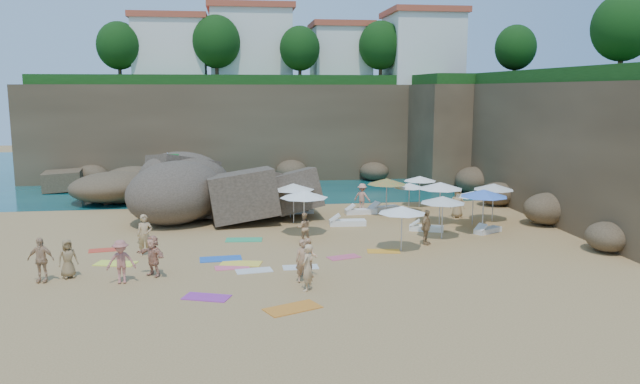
{
  "coord_description": "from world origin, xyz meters",
  "views": [
    {
      "loc": [
        -2.59,
        -30.68,
        7.59
      ],
      "look_at": [
        2.0,
        3.0,
        2.0
      ],
      "focal_mm": 35.0,
      "sensor_mm": 36.0,
      "label": 1
    }
  ],
  "objects": [
    {
      "name": "towel_9",
      "position": [
        2.22,
        -3.41,
        0.01
      ],
      "size": [
        1.61,
        1.14,
        0.03
      ],
      "primitive_type": "cube",
      "rotation": [
        0.0,
        0.0,
        0.31
      ],
      "color": "#D2516D",
      "rests_on": "ground"
    },
    {
      "name": "parasol_7",
      "position": [
        8.89,
        2.97,
        2.22
      ],
      "size": [
        2.56,
        2.56,
        2.42
      ],
      "color": "silver",
      "rests_on": "ground"
    },
    {
      "name": "rock_outcrop",
      "position": [
        -2.42,
        7.29,
        0.0
      ],
      "size": [
        10.51,
        9.27,
        3.49
      ],
      "primitive_type": null,
      "rotation": [
        0.0,
        0.0,
        0.37
      ],
      "color": "brown",
      "rests_on": "ground"
    },
    {
      "name": "cliff_right",
      "position": [
        19.0,
        8.0,
        4.0
      ],
      "size": [
        8.0,
        30.0,
        8.0
      ],
      "primitive_type": "cube",
      "color": "brown",
      "rests_on": "ground"
    },
    {
      "name": "parasol_1",
      "position": [
        9.3,
        8.3,
        1.86
      ],
      "size": [
        2.14,
        2.14,
        2.03
      ],
      "color": "silver",
      "rests_on": "ground"
    },
    {
      "name": "person_lie_0",
      "position": [
        -7.16,
        -6.06,
        0.23
      ],
      "size": [
        1.32,
        1.86,
        0.46
      ],
      "primitive_type": "imported",
      "rotation": [
        0.0,
        0.0,
        0.12
      ],
      "color": "#B36759",
      "rests_on": "ground"
    },
    {
      "name": "parasol_6",
      "position": [
        6.47,
        5.83,
        2.09
      ],
      "size": [
        2.41,
        2.41,
        2.28
      ],
      "color": "silver",
      "rests_on": "ground"
    },
    {
      "name": "person_stand_3",
      "position": [
        6.68,
        -1.57,
        0.87
      ],
      "size": [
        0.99,
        1.06,
        1.75
      ],
      "primitive_type": "imported",
      "rotation": [
        0.0,
        0.0,
        0.87
      ],
      "color": "#A47F52",
      "rests_on": "ground"
    },
    {
      "name": "towel_6",
      "position": [
        -3.77,
        -8.24,
        0.02
      ],
      "size": [
        1.89,
        1.38,
        0.03
      ],
      "primitive_type": "cube",
      "rotation": [
        0.0,
        0.0,
        -0.35
      ],
      "color": "purple",
      "rests_on": "ground"
    },
    {
      "name": "towel_2",
      "position": [
        -0.72,
        -9.84,
        0.02
      ],
      "size": [
        2.18,
        1.69,
        0.03
      ],
      "primitive_type": "cube",
      "rotation": [
        0.0,
        0.0,
        0.42
      ],
      "color": "orange",
      "rests_on": "ground"
    },
    {
      "name": "seawater",
      "position": [
        0.0,
        30.0,
        0.0
      ],
      "size": [
        120.0,
        120.0,
        0.0
      ],
      "primitive_type": "plane",
      "color": "#0C4751",
      "rests_on": "ground"
    },
    {
      "name": "parasol_4",
      "position": [
        10.62,
        2.36,
        1.8
      ],
      "size": [
        2.08,
        2.08,
        1.96
      ],
      "color": "silver",
      "rests_on": "ground"
    },
    {
      "name": "person_stand_0",
      "position": [
        -6.82,
        -1.86,
        0.97
      ],
      "size": [
        0.76,
        0.55,
        1.94
      ],
      "primitive_type": "imported",
      "rotation": [
        0.0,
        0.0,
        0.13
      ],
      "color": "tan",
      "rests_on": "ground"
    },
    {
      "name": "towel_12",
      "position": [
        -2.46,
        -3.84,
        0.02
      ],
      "size": [
        1.93,
        1.26,
        0.03
      ],
      "primitive_type": "cube",
      "rotation": [
        0.0,
        0.0,
        -0.22
      ],
      "color": "yellow",
      "rests_on": "ground"
    },
    {
      "name": "parasol_11",
      "position": [
        5.15,
        -2.58,
        1.99
      ],
      "size": [
        2.29,
        2.29,
        2.17
      ],
      "color": "silver",
      "rests_on": "ground"
    },
    {
      "name": "towel_8",
      "position": [
        -3.36,
        -2.96,
        0.02
      ],
      "size": [
        1.94,
        1.07,
        0.03
      ],
      "primitive_type": "cube",
      "rotation": [
        0.0,
        0.0,
        0.08
      ],
      "color": "blue",
      "rests_on": "ground"
    },
    {
      "name": "parasol_0",
      "position": [
        0.6,
        5.87,
        1.82
      ],
      "size": [
        2.1,
        2.1,
        1.99
      ],
      "color": "silver",
      "rests_on": "ground"
    },
    {
      "name": "towel_13",
      "position": [
        0.09,
        -4.77,
        0.01
      ],
      "size": [
        1.54,
        0.78,
        0.03
      ],
      "primitive_type": "cube",
      "rotation": [
        0.0,
        0.0,
        0.01
      ],
      "color": "silver",
      "rests_on": "ground"
    },
    {
      "name": "lounger_3",
      "position": [
        5.02,
        6.45,
        0.15
      ],
      "size": [
        1.97,
        0.74,
        0.3
      ],
      "primitive_type": "cube",
      "rotation": [
        0.0,
        0.0,
        0.05
      ],
      "color": "white",
      "rests_on": "ground"
    },
    {
      "name": "person_lie_4",
      "position": [
        -0.02,
        -6.86,
        0.2
      ],
      "size": [
        0.64,
        1.71,
        0.41
      ],
      "primitive_type": "imported",
      "rotation": [
        0.0,
        0.0,
        -0.01
      ],
      "color": "#AC7C56",
      "rests_on": "ground"
    },
    {
      "name": "person_lie_5",
      "position": [
        0.27,
        -6.19,
        0.3
      ],
      "size": [
        1.18,
        1.74,
        0.6
      ],
      "primitive_type": "imported",
      "rotation": [
        0.0,
        0.0,
        -0.28
      ],
      "color": "#F0BB88",
      "rests_on": "ground"
    },
    {
      "name": "towel_5",
      "position": [
        -1.92,
        -5.03,
        0.01
      ],
      "size": [
        1.63,
        0.98,
        0.03
      ],
      "primitive_type": "cube",
      "rotation": [
        0.0,
        0.0,
        0.15
      ],
      "color": "silver",
      "rests_on": "ground"
    },
    {
      "name": "person_stand_5",
      "position": [
        -2.19,
        8.15,
        0.88
      ],
      "size": [
        1.69,
        0.98,
        1.75
      ],
      "primitive_type": "imported",
      "rotation": [
        0.0,
        0.0,
        0.34
      ],
      "color": "tan",
      "rests_on": "ground"
    },
    {
      "name": "lounger_2",
      "position": [
        6.64,
        7.09,
        0.16
      ],
      "size": [
        2.11,
        1.24,
        0.31
      ],
      "primitive_type": "cube",
      "rotation": [
        0.0,
        0.0,
        0.31
      ],
      "color": "white",
      "rests_on": "ground"
    },
    {
      "name": "lounger_5",
      "position": [
        10.76,
        0.47,
        0.13
      ],
      "size": [
        1.76,
        1.34,
        0.27
      ],
      "primitive_type": "cube",
      "rotation": [
        0.0,
        0.0,
        0.52
      ],
      "color": "white",
      "rests_on": "ground"
    },
    {
      "name": "clifftop_buildings",
      "position": [
        2.96,
        25.79,
        11.24
      ],
      "size": [
        28.48,
        9.48,
        7.0
      ],
      "color": "white",
      "rests_on": "cliff_back"
    },
    {
      "name": "towel_1",
      "position": [
        -2.85,
        -4.39,
        0.01
      ],
      "size": [
        1.53,
        0.89,
        0.03
      ],
      "primitive_type": "cube",
      "rotation": [
        0.0,
        0.0,
        0.12
      ],
      "color": "#F05D7C",
      "rests_on": "ground"
    },
    {
      "name": "lounger_4",
      "position": [
        7.62,
        1.35,
        0.14
      ],
      "size": [
        1.92,
        1.19,
        0.28
      ],
      "primitive_type": "cube",
      "rotation": [
        0.0,
        0.0,
        -0.35
      ],
      "color": "white",
      "rests_on": "ground"
    },
    {
      "name": "person_lie_3",
      "position": [
        -6.04,
        -5.21,
        0.22
      ],
      "size": [
        2.28,
        2.29,
        0.45
      ],
      "primitive_type": "imported",
      "rotation": [
        0.0,
        0.0,
        -0.74
      ],
      "color": "tan",
      "rests_on": "ground"
    },
    {
      "name": "parasol_9",
      "position": [
        0.65,
        4.42,
        2.11
      ],
      "size": [
        2.43,
        2.43,
        2.3
      ],
      "color": "silver",
      "rests_on": "ground"
    },
    {
      "name": "ground",
      "position": [
        0.0,
        0.0,
        0.0
      ],
      "size": [
        120.0,
        120.0,
        0.0
      ],
      "primitive_type": "plane",
      "color": "tan",
      "rests_on": "ground"
    },
    {
      "name": "person_lie_1",
      "position": [
        -10.35,
        -5.46,
        0.22
      ],
      "size": [
        1.28,
        1.91,
        0.44
      ],
      "primitive_type": "imported",
      "rotation": [
        0.0,
        0.0,
        -0.13
      ],
      "color": "tan",
      "rests_on": "ground"
    },
    {
      "name": "flag_pole",
      "position": [
        -6.67,
        8.86,
        2.38
      ],
      "size": [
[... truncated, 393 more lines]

